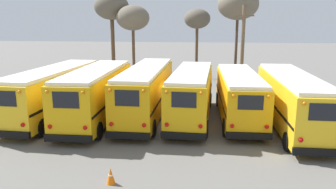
{
  "coord_description": "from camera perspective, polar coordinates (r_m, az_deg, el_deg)",
  "views": [
    {
      "loc": [
        2.26,
        -20.2,
        6.34
      ],
      "look_at": [
        0.0,
        0.36,
        1.67
      ],
      "focal_mm": 35.0,
      "sensor_mm": 36.0,
      "label": 1
    }
  ],
  "objects": [
    {
      "name": "school_bus_2",
      "position": [
        21.96,
        -3.79,
        0.79
      ],
      "size": [
        2.49,
        10.94,
        3.34
      ],
      "color": "#E5A00C",
      "rests_on": "ground"
    },
    {
      "name": "traffic_cone",
      "position": [
        13.56,
        -9.95,
        -13.79
      ],
      "size": [
        0.36,
        0.36,
        0.67
      ],
      "color": "orange",
      "rests_on": "ground"
    },
    {
      "name": "ground_plane",
      "position": [
        21.29,
        -0.11,
        -4.61
      ],
      "size": [
        160.0,
        160.0,
        0.0
      ],
      "primitive_type": "plane",
      "color": "#66635E"
    },
    {
      "name": "bare_tree_2",
      "position": [
        36.99,
        5.11,
        12.83
      ],
      "size": [
        2.87,
        2.87,
        7.64
      ],
      "color": "brown",
      "rests_on": "ground"
    },
    {
      "name": "school_bus_0",
      "position": [
        23.13,
        -19.15,
        0.64
      ],
      "size": [
        3.03,
        10.64,
        3.27
      ],
      "color": "yellow",
      "rests_on": "ground"
    },
    {
      "name": "school_bus_4",
      "position": [
        21.69,
        12.24,
        0.01
      ],
      "size": [
        2.61,
        9.57,
        3.07
      ],
      "color": "#E5A00C",
      "rests_on": "ground"
    },
    {
      "name": "school_bus_1",
      "position": [
        21.55,
        -12.36,
        0.29
      ],
      "size": [
        2.71,
        9.98,
        3.35
      ],
      "color": "#EAAA0F",
      "rests_on": "ground"
    },
    {
      "name": "bare_tree_1",
      "position": [
        35.48,
        -6.14,
        13.03
      ],
      "size": [
        3.5,
        3.5,
        7.96
      ],
      "color": "brown",
      "rests_on": "ground"
    },
    {
      "name": "school_bus_3",
      "position": [
        21.23,
        4.14,
        0.24
      ],
      "size": [
        2.8,
        9.65,
        3.25
      ],
      "color": "#EAAA0F",
      "rests_on": "ground"
    },
    {
      "name": "school_bus_5",
      "position": [
        21.2,
        20.75,
        -0.69
      ],
      "size": [
        2.51,
        10.92,
        3.19
      ],
      "color": "yellow",
      "rests_on": "ground"
    },
    {
      "name": "bare_tree_0",
      "position": [
        34.88,
        12.1,
        15.03
      ],
      "size": [
        4.12,
        4.12,
        9.5
      ],
      "color": "#473323",
      "rests_on": "ground"
    },
    {
      "name": "utility_pole",
      "position": [
        30.95,
        12.83,
        8.02
      ],
      "size": [
        1.8,
        0.33,
        7.72
      ],
      "color": "brown",
      "rests_on": "ground"
    },
    {
      "name": "bare_tree_3",
      "position": [
        37.29,
        -9.79,
        14.65
      ],
      "size": [
        3.76,
        3.76,
        9.26
      ],
      "color": "brown",
      "rests_on": "ground"
    }
  ]
}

